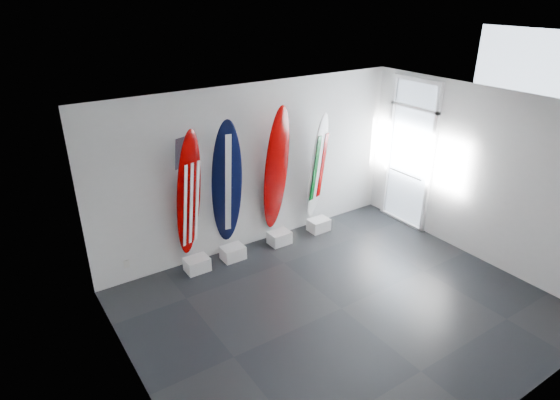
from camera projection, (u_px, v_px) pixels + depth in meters
floor at (341, 308)px, 7.16m from camera, size 6.00×6.00×0.00m
ceiling at (354, 113)px, 5.92m from camera, size 6.00×6.00×0.00m
wall_back at (254, 168)px, 8.43m from camera, size 6.00×0.00×6.00m
wall_front at (516, 315)px, 4.65m from camera, size 6.00×0.00×6.00m
wall_left at (133, 291)px, 5.02m from camera, size 0.00×5.00×5.00m
wall_right at (480, 176)px, 8.06m from camera, size 0.00×5.00×5.00m
display_block_usa at (197, 264)px, 8.07m from camera, size 0.40×0.30×0.24m
surfboard_usa at (189, 195)px, 7.62m from camera, size 0.62×0.55×2.28m
display_block_navy at (233, 253)px, 8.42m from camera, size 0.40×0.30×0.24m
surfboard_navy at (227, 184)px, 7.96m from camera, size 0.61×0.55×2.35m
display_block_swiss at (280, 238)px, 8.92m from camera, size 0.40×0.30×0.24m
surfboard_swiss at (276, 170)px, 8.45m from camera, size 0.60×0.47×2.42m
display_block_italy at (319, 225)px, 9.40m from camera, size 0.40×0.30×0.24m
surfboard_italy at (318, 167)px, 8.98m from camera, size 0.57×0.47×2.16m
wall_outlet at (127, 264)px, 7.65m from camera, size 0.09×0.02×0.13m
glass_door at (409, 156)px, 9.25m from camera, size 0.12×1.16×2.85m
balcony at (447, 185)px, 10.30m from camera, size 2.80×2.20×1.20m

